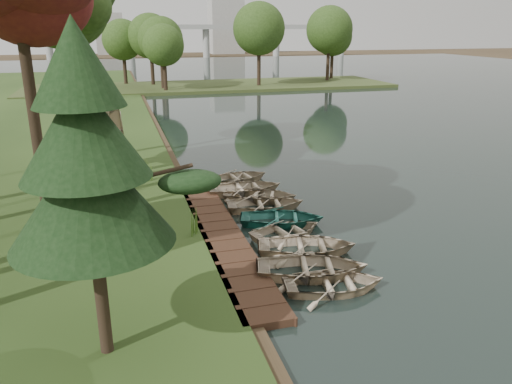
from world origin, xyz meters
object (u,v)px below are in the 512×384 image
object	(u,v)px
rowboat_0	(334,281)
boardwalk	(215,224)
pine_tree	(86,159)
stored_rowboat	(117,161)
rowboat_2	(307,244)
rowboat_1	(312,265)

from	to	relation	value
rowboat_0	boardwalk	bearing A→B (deg)	30.35
pine_tree	stored_rowboat	bearing A→B (deg)	88.19
rowboat_2	rowboat_1	bearing A→B (deg)	179.17
pine_tree	boardwalk	bearing A→B (deg)	61.41
rowboat_1	pine_tree	size ratio (longest dim) A/B	0.47
boardwalk	stored_rowboat	xyz separation A→B (m)	(-3.82, 9.98, 0.53)
stored_rowboat	rowboat_2	bearing A→B (deg)	-126.32
rowboat_1	stored_rowboat	world-z (taller)	stored_rowboat
boardwalk	rowboat_0	distance (m)	6.96
pine_tree	rowboat_0	bearing A→B (deg)	13.00
rowboat_0	rowboat_2	world-z (taller)	rowboat_2
rowboat_0	rowboat_2	bearing A→B (deg)	4.75
boardwalk	pine_tree	world-z (taller)	pine_tree
boardwalk	rowboat_1	world-z (taller)	rowboat_1
rowboat_0	rowboat_1	distance (m)	1.18
rowboat_1	pine_tree	bearing A→B (deg)	127.04
boardwalk	rowboat_1	bearing A→B (deg)	-66.30
rowboat_1	pine_tree	distance (m)	8.76
rowboat_2	stored_rowboat	distance (m)	15.12
rowboat_2	stored_rowboat	size ratio (longest dim) A/B	1.01
rowboat_0	stored_rowboat	distance (m)	17.64
rowboat_2	pine_tree	bearing A→B (deg)	136.36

